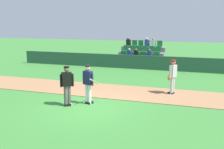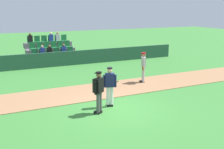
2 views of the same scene
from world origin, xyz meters
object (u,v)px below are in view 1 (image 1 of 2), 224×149
object	(u,v)px
batter_navy_jersey	(88,83)
umpire_home_plate	(67,84)
runner_grey_jersey	(173,76)
baseball	(71,104)

from	to	relation	value
batter_navy_jersey	umpire_home_plate	xyz separation A→B (m)	(-0.76, -0.55, 0.03)
batter_navy_jersey	umpire_home_plate	world-z (taller)	same
batter_navy_jersey	runner_grey_jersey	world-z (taller)	same
batter_navy_jersey	baseball	bearing A→B (deg)	-154.62
batter_navy_jersey	baseball	size ratio (longest dim) A/B	23.78
runner_grey_jersey	umpire_home_plate	bearing A→B (deg)	-141.49
runner_grey_jersey	baseball	bearing A→B (deg)	-142.99
runner_grey_jersey	baseball	size ratio (longest dim) A/B	23.78
umpire_home_plate	baseball	bearing A→B (deg)	77.69
batter_navy_jersey	umpire_home_plate	bearing A→B (deg)	-144.23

